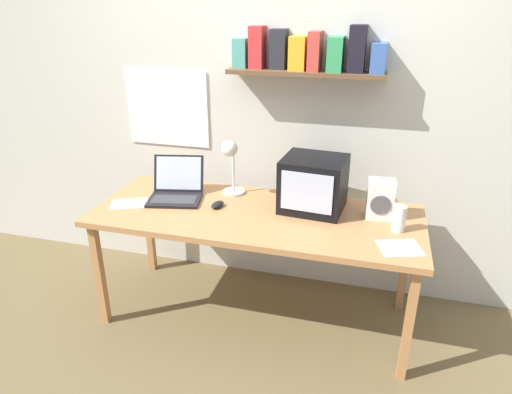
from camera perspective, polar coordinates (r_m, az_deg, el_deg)
ground_plane at (r=3.02m, az=0.00°, el=-14.32°), size 12.00×12.00×0.00m
back_wall at (r=2.94m, az=2.75°, el=12.72°), size 5.60×0.24×2.60m
corner_desk at (r=2.67m, az=0.00°, el=-3.01°), size 1.90×0.76×0.71m
crt_monitor at (r=2.66m, az=7.20°, el=1.64°), size 0.38×0.35×0.31m
laptop at (r=2.88m, az=-9.91°, el=1.13°), size 0.37×0.37×0.23m
desk_lamp at (r=2.80m, az=-3.18°, el=4.72°), size 0.14×0.18×0.36m
juice_glass at (r=2.53m, az=17.43°, el=-2.74°), size 0.07×0.07×0.14m
space_heater at (r=2.64m, az=15.28°, el=-0.26°), size 0.15×0.13×0.23m
computer_mouse at (r=2.72m, az=-4.83°, el=-0.95°), size 0.08×0.11×0.03m
printed_handout at (r=2.87m, az=-15.57°, el=-0.80°), size 0.25×0.22×0.00m
open_notebook at (r=2.39m, az=17.56°, el=-6.09°), size 0.25×0.23×0.00m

